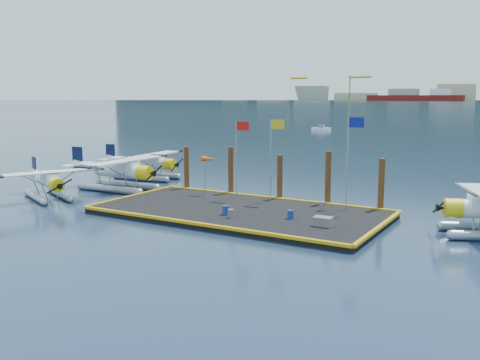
% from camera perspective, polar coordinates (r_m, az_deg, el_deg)
% --- Properties ---
extents(ground, '(4000.00, 4000.00, 0.00)m').
position_cam_1_polar(ground, '(37.88, -0.07, -3.76)').
color(ground, '#182848').
rests_on(ground, ground).
extents(dock, '(20.00, 10.00, 0.40)m').
position_cam_1_polar(dock, '(37.84, -0.07, -3.46)').
color(dock, black).
rests_on(dock, ground).
extents(dock_bumpers, '(20.25, 10.25, 0.18)m').
position_cam_1_polar(dock_bumpers, '(37.78, -0.07, -3.03)').
color(dock_bumpers, '#C48F0B').
rests_on(dock_bumpers, dock).
extents(seaplane_a, '(8.03, 8.41, 3.09)m').
position_cam_1_polar(seaplane_a, '(45.95, -19.73, -0.32)').
color(seaplane_a, '#979BA5').
rests_on(seaplane_a, ground).
extents(seaplane_b, '(9.40, 10.36, 3.69)m').
position_cam_1_polar(seaplane_b, '(48.32, -12.53, 0.75)').
color(seaplane_b, '#979BA5').
rests_on(seaplane_b, ground).
extents(seaplane_c, '(8.69, 9.58, 3.39)m').
position_cam_1_polar(seaplane_c, '(54.46, -9.65, 1.61)').
color(seaplane_c, '#979BA5').
rests_on(seaplane_c, ground).
extents(drum_1, '(0.44, 0.44, 0.62)m').
position_cam_1_polar(drum_1, '(36.15, -1.56, -3.22)').
color(drum_1, navy).
rests_on(drum_1, dock).
extents(drum_2, '(0.40, 0.40, 0.56)m').
position_cam_1_polar(drum_2, '(35.13, 5.39, -3.67)').
color(drum_2, navy).
rests_on(drum_2, dock).
extents(drum_3, '(0.39, 0.39, 0.55)m').
position_cam_1_polar(drum_3, '(35.29, -1.00, -3.58)').
color(drum_3, slate).
rests_on(drum_3, dock).
extents(drum_4, '(0.44, 0.44, 0.62)m').
position_cam_1_polar(drum_4, '(37.87, 8.78, -2.77)').
color(drum_4, slate).
rests_on(drum_4, dock).
extents(crate, '(1.15, 0.77, 0.58)m').
position_cam_1_polar(crate, '(33.42, 8.86, -4.39)').
color(crate, slate).
rests_on(crate, dock).
extents(flagpole_red, '(1.14, 0.08, 6.00)m').
position_cam_1_polar(flagpole_red, '(41.58, -0.14, 3.52)').
color(flagpole_red, gray).
rests_on(flagpole_red, dock).
extents(flagpole_yellow, '(1.14, 0.08, 6.20)m').
position_cam_1_polar(flagpole_yellow, '(40.13, 3.56, 3.47)').
color(flagpole_yellow, gray).
rests_on(flagpole_yellow, dock).
extents(flagpole_blue, '(1.14, 0.08, 6.50)m').
position_cam_1_polar(flagpole_blue, '(37.80, 11.70, 3.23)').
color(flagpole_blue, gray).
rests_on(flagpole_blue, dock).
extents(windsock, '(1.40, 0.44, 3.12)m').
position_cam_1_polar(windsock, '(43.15, -3.26, 2.15)').
color(windsock, gray).
rests_on(windsock, dock).
extents(piling_0, '(0.44, 0.44, 4.00)m').
position_cam_1_polar(piling_0, '(46.58, -5.72, 1.10)').
color(piling_0, '#452B13').
rests_on(piling_0, ground).
extents(piling_1, '(0.44, 0.44, 4.20)m').
position_cam_1_polar(piling_1, '(44.08, -0.99, 0.83)').
color(piling_1, '#452B13').
rests_on(piling_1, ground).
extents(piling_2, '(0.44, 0.44, 3.80)m').
position_cam_1_polar(piling_2, '(41.97, 4.26, 0.11)').
color(piling_2, '#452B13').
rests_on(piling_2, ground).
extents(piling_3, '(0.44, 0.44, 4.30)m').
position_cam_1_polar(piling_3, '(40.35, 9.37, 0.02)').
color(piling_3, '#452B13').
rests_on(piling_3, ground).
extents(piling_4, '(0.44, 0.44, 4.00)m').
position_cam_1_polar(piling_4, '(39.14, 14.83, -0.66)').
color(piling_4, '#452B13').
rests_on(piling_4, ground).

